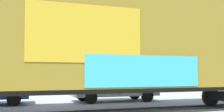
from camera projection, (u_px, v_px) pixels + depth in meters
freight_car at (117, 44)px, 11.69m from camera, size 17.73×4.30×4.72m
flagpole at (109, 24)px, 22.29m from camera, size 1.62×0.18×7.97m
hillside at (42, 50)px, 68.95m from camera, size 136.35×32.65×18.85m
parked_car_silver at (114, 85)px, 16.34m from camera, size 4.75×2.13×1.84m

